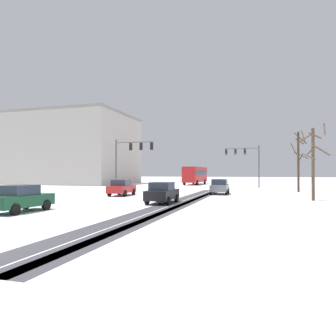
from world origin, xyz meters
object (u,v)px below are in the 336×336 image
at_px(traffic_signal_far_right, 245,157).
at_px(bare_tree_sidewalk_far, 299,159).
at_px(bus_oncoming, 195,174).
at_px(car_red_second, 122,188).
at_px(car_dark_green_fourth, 20,198).
at_px(car_grey_lead, 220,187).
at_px(car_black_third, 162,193).
at_px(bare_tree_sidewalk_mid, 314,159).
at_px(office_building_far_left_block, 69,150).
at_px(traffic_signal_near_left, 131,153).

bearing_deg(traffic_signal_far_right, bare_tree_sidewalk_far, -55.57).
bearing_deg(bus_oncoming, car_red_second, -92.35).
height_order(traffic_signal_far_right, car_dark_green_fourth, traffic_signal_far_right).
bearing_deg(car_grey_lead, car_black_third, -104.76).
bearing_deg(bare_tree_sidewalk_mid, traffic_signal_far_right, 107.14).
distance_m(car_grey_lead, office_building_far_left_block, 42.00).
distance_m(bus_oncoming, office_building_far_left_block, 27.05).
bearing_deg(office_building_far_left_block, bus_oncoming, 6.18).
distance_m(car_red_second, bare_tree_sidewalk_far, 21.32).
height_order(car_grey_lead, car_dark_green_fourth, same).
relative_size(traffic_signal_near_left, bus_oncoming, 0.59).
relative_size(car_grey_lead, car_red_second, 0.99).
xyz_separation_m(traffic_signal_near_left, car_black_third, (8.33, -13.26, -3.94)).
relative_size(bus_oncoming, office_building_far_left_block, 0.43).
relative_size(car_dark_green_fourth, bare_tree_sidewalk_mid, 0.65).
relative_size(car_grey_lead, bare_tree_sidewalk_mid, 0.65).
relative_size(car_dark_green_fourth, bus_oncoming, 0.38).
bearing_deg(bare_tree_sidewalk_mid, bus_oncoming, 117.69).
height_order(car_grey_lead, car_red_second, same).
distance_m(bare_tree_sidewalk_far, office_building_far_left_block, 46.33).
distance_m(traffic_signal_far_right, car_black_third, 28.08).
distance_m(car_grey_lead, bus_oncoming, 27.27).
distance_m(traffic_signal_near_left, car_dark_green_fourth, 21.20).
bearing_deg(bare_tree_sidewalk_mid, car_dark_green_fourth, -143.84).
height_order(bus_oncoming, office_building_far_left_block, office_building_far_left_block).
relative_size(traffic_signal_near_left, traffic_signal_far_right, 1.00).
relative_size(bare_tree_sidewalk_mid, office_building_far_left_block, 0.25).
height_order(bare_tree_sidewalk_far, office_building_far_left_block, office_building_far_left_block).
bearing_deg(car_grey_lead, bus_oncoming, 107.18).
distance_m(car_black_third, office_building_far_left_block, 47.06).
xyz_separation_m(traffic_signal_far_right, car_red_second, (-11.14, -20.99, -3.95)).
bearing_deg(traffic_signal_far_right, car_grey_lead, -96.46).
bearing_deg(car_black_third, traffic_signal_near_left, 122.14).
relative_size(traffic_signal_far_right, car_red_second, 1.55).
xyz_separation_m(car_red_second, car_dark_green_fourth, (-0.17, -13.88, 0.00)).
relative_size(car_dark_green_fourth, office_building_far_left_block, 0.16).
height_order(car_red_second, car_dark_green_fourth, same).
distance_m(traffic_signal_far_right, office_building_far_left_block, 37.04).
bearing_deg(car_red_second, office_building_far_left_block, 131.93).
xyz_separation_m(car_grey_lead, bare_tree_sidewalk_mid, (8.52, -5.55, 2.63)).
xyz_separation_m(car_red_second, office_building_far_left_block, (-25.15, 28.00, 6.26)).
bearing_deg(car_black_third, traffic_signal_far_right, 80.09).
distance_m(traffic_signal_near_left, car_red_second, 8.16).
relative_size(traffic_signal_near_left, office_building_far_left_block, 0.25).
xyz_separation_m(car_red_second, bare_tree_sidewalk_mid, (17.84, -0.72, 2.63)).
bearing_deg(office_building_far_left_block, bare_tree_sidewalk_mid, -33.74).
relative_size(traffic_signal_far_right, car_black_third, 1.57).
xyz_separation_m(car_grey_lead, car_black_third, (-2.96, -11.22, 0.00)).
bearing_deg(traffic_signal_far_right, traffic_signal_near_left, -132.88).
xyz_separation_m(traffic_signal_far_right, car_grey_lead, (-1.83, -16.16, -3.95)).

